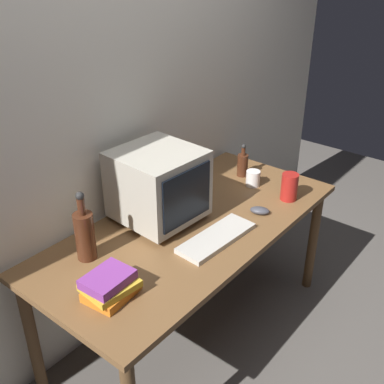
# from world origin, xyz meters

# --- Properties ---
(ground_plane) EXTENTS (6.00, 6.00, 0.00)m
(ground_plane) POSITION_xyz_m (0.00, 0.00, 0.00)
(ground_plane) COLOR #56514C
(back_wall) EXTENTS (4.00, 0.08, 2.50)m
(back_wall) POSITION_xyz_m (0.00, 0.44, 1.25)
(back_wall) COLOR silver
(back_wall) RESTS_ON ground
(desk) EXTENTS (1.67, 0.77, 0.72)m
(desk) POSITION_xyz_m (0.00, 0.00, 0.64)
(desk) COLOR brown
(desk) RESTS_ON ground
(crt_monitor) EXTENTS (0.40, 0.41, 0.37)m
(crt_monitor) POSITION_xyz_m (-0.07, 0.16, 0.91)
(crt_monitor) COLOR #B2AD9E
(crt_monitor) RESTS_ON desk
(keyboard) EXTENTS (0.43, 0.17, 0.02)m
(keyboard) POSITION_xyz_m (-0.04, -0.18, 0.73)
(keyboard) COLOR beige
(keyboard) RESTS_ON desk
(computer_mouse) EXTENTS (0.09, 0.12, 0.04)m
(computer_mouse) POSITION_xyz_m (0.30, -0.21, 0.73)
(computer_mouse) COLOR #3F3F47
(computer_mouse) RESTS_ON desk
(bottle_tall) EXTENTS (0.09, 0.09, 0.33)m
(bottle_tall) POSITION_xyz_m (-0.51, 0.19, 0.84)
(bottle_tall) COLOR #472314
(bottle_tall) RESTS_ON desk
(bottle_short) EXTENTS (0.06, 0.06, 0.20)m
(bottle_short) POSITION_xyz_m (0.61, 0.11, 0.79)
(bottle_short) COLOR #472314
(bottle_short) RESTS_ON desk
(book_stack) EXTENTS (0.22, 0.18, 0.11)m
(book_stack) POSITION_xyz_m (-0.62, -0.09, 0.77)
(book_stack) COLOR orange
(book_stack) RESTS_ON desk
(mug) EXTENTS (0.12, 0.08, 0.09)m
(mug) POSITION_xyz_m (0.54, -0.01, 0.76)
(mug) COLOR white
(mug) RESTS_ON desk
(metal_canister) EXTENTS (0.09, 0.09, 0.15)m
(metal_canister) POSITION_xyz_m (0.53, -0.25, 0.79)
(metal_canister) COLOR #A51E19
(metal_canister) RESTS_ON desk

